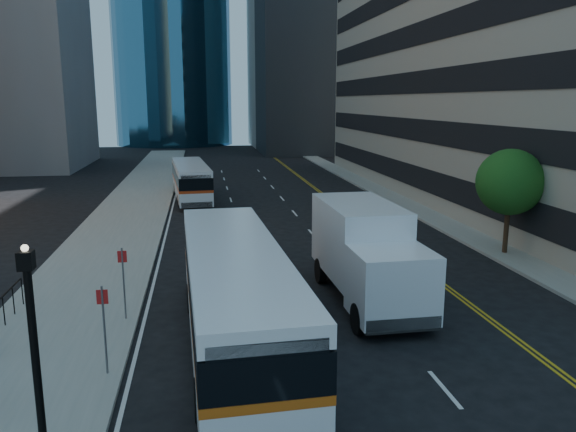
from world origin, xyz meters
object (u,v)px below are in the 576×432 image
at_px(bus_front, 235,294).
at_px(bus_rear, 191,180).
at_px(lamp_post, 35,350).
at_px(street_tree, 510,182).
at_px(box_truck, 367,253).

bearing_deg(bus_front, bus_rear, 91.09).
xyz_separation_m(bus_front, bus_rear, (-1.72, 27.43, -0.25)).
bearing_deg(lamp_post, street_tree, 37.87).
bearing_deg(street_tree, lamp_post, -142.13).
distance_m(street_tree, box_truck, 10.24).
relative_size(bus_front, bus_rear, 1.16).
distance_m(bus_front, box_truck, 6.21).
bearing_deg(lamp_post, bus_rear, 85.66).
relative_size(bus_rear, box_truck, 1.44).
relative_size(street_tree, box_truck, 0.67).
bearing_deg(lamp_post, bus_front, 51.72).
distance_m(bus_rear, box_truck, 24.92).
bearing_deg(street_tree, bus_front, -147.85).
bearing_deg(box_truck, street_tree, 29.72).
relative_size(lamp_post, box_truck, 0.60).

